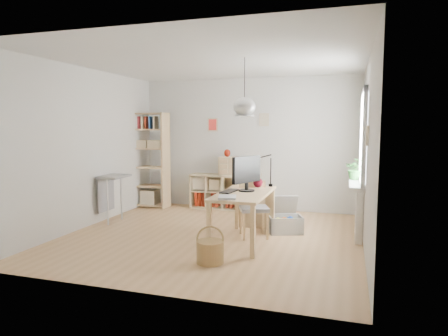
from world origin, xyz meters
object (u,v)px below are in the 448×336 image
(tall_bookshelf, at_px, (149,156))
(storage_chest, at_px, (285,221))
(chair, at_px, (253,205))
(monitor, at_px, (247,172))
(cube_shelf, at_px, (223,194))
(desk, at_px, (244,198))
(drawer_chest, at_px, (235,166))

(tall_bookshelf, relative_size, storage_chest, 2.68)
(chair, height_order, storage_chest, chair)
(chair, height_order, monitor, monitor)
(cube_shelf, xyz_separation_m, monitor, (1.04, -2.13, 0.75))
(tall_bookshelf, height_order, chair, tall_bookshelf)
(monitor, bearing_deg, cube_shelf, 140.80)
(desk, relative_size, tall_bookshelf, 0.75)
(cube_shelf, relative_size, storage_chest, 1.88)
(desk, bearing_deg, tall_bookshelf, 142.99)
(chair, distance_m, monitor, 0.61)
(tall_bookshelf, bearing_deg, cube_shelf, 10.19)
(desk, relative_size, storage_chest, 2.01)
(monitor, bearing_deg, desk, -73.15)
(monitor, distance_m, drawer_chest, 2.23)
(cube_shelf, relative_size, monitor, 2.46)
(tall_bookshelf, xyz_separation_m, chair, (2.65, -1.60, -0.60))
(tall_bookshelf, relative_size, chair, 2.33)
(desk, bearing_deg, storage_chest, 56.26)
(storage_chest, relative_size, monitor, 1.31)
(storage_chest, distance_m, drawer_chest, 2.04)
(storage_chest, height_order, drawer_chest, drawer_chest)
(cube_shelf, bearing_deg, monitor, -64.10)
(cube_shelf, relative_size, tall_bookshelf, 0.70)
(desk, height_order, drawer_chest, drawer_chest)
(chair, relative_size, storage_chest, 1.15)
(desk, xyz_separation_m, drawer_chest, (-0.75, 2.19, 0.25))
(storage_chest, bearing_deg, cube_shelf, 115.76)
(drawer_chest, bearing_deg, storage_chest, -41.82)
(cube_shelf, xyz_separation_m, tall_bookshelf, (-1.56, -0.28, 0.79))
(cube_shelf, bearing_deg, storage_chest, -44.23)
(tall_bookshelf, distance_m, monitor, 3.19)
(tall_bookshelf, height_order, drawer_chest, tall_bookshelf)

